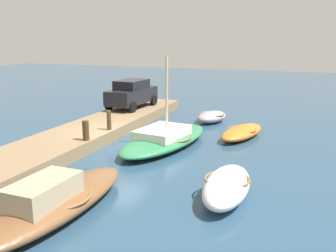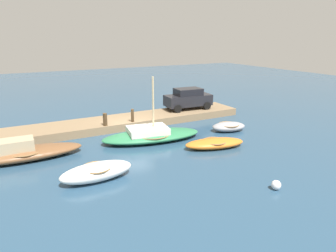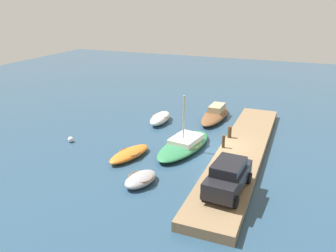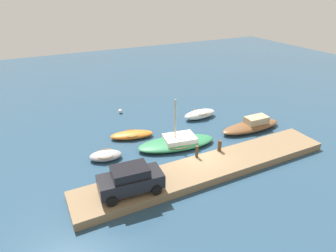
{
  "view_description": "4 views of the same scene",
  "coord_description": "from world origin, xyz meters",
  "px_view_note": "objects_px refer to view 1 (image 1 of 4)",
  "views": [
    {
      "loc": [
        14.99,
        8.38,
        4.92
      ],
      "look_at": [
        -0.51,
        2.44,
        0.95
      ],
      "focal_mm": 40.2,
      "sensor_mm": 36.0,
      "label": 1
    },
    {
      "loc": [
        7.49,
        19.21,
        6.46
      ],
      "look_at": [
        -1.15,
        3.22,
        1.1
      ],
      "focal_mm": 32.88,
      "sensor_mm": 36.0,
      "label": 2
    },
    {
      "loc": [
        -21.9,
        -5.05,
        10.21
      ],
      "look_at": [
        1.24,
        4.27,
        0.96
      ],
      "focal_mm": 36.43,
      "sensor_mm": 36.0,
      "label": 3
    },
    {
      "loc": [
        -10.12,
        -15.49,
        11.89
      ],
      "look_at": [
        -0.3,
        4.18,
        1.01
      ],
      "focal_mm": 30.87,
      "sensor_mm": 36.0,
      "label": 4
    }
  ],
  "objects_px": {
    "dinghy_grey": "(212,117)",
    "motorboat_brown": "(56,200)",
    "parked_car": "(132,93)",
    "sailboat_green": "(165,138)",
    "mooring_post_mid_west": "(86,130)",
    "mooring_post_west": "(109,120)",
    "rowboat_orange": "(242,132)",
    "rowboat_white": "(227,186)"
  },
  "relations": [
    {
      "from": "dinghy_grey",
      "to": "motorboat_brown",
      "type": "bearing_deg",
      "value": 8.2
    },
    {
      "from": "dinghy_grey",
      "to": "parked_car",
      "type": "xyz_separation_m",
      "value": [
        0.2,
        -5.09,
        1.13
      ]
    },
    {
      "from": "sailboat_green",
      "to": "motorboat_brown",
      "type": "bearing_deg",
      "value": 5.89
    },
    {
      "from": "mooring_post_mid_west",
      "to": "mooring_post_west",
      "type": "bearing_deg",
      "value": 180.0
    },
    {
      "from": "dinghy_grey",
      "to": "parked_car",
      "type": "relative_size",
      "value": 0.67
    },
    {
      "from": "motorboat_brown",
      "to": "mooring_post_west",
      "type": "relative_size",
      "value": 6.47
    },
    {
      "from": "sailboat_green",
      "to": "motorboat_brown",
      "type": "xyz_separation_m",
      "value": [
        7.42,
        -0.38,
        0.05
      ]
    },
    {
      "from": "rowboat_orange",
      "to": "mooring_post_mid_west",
      "type": "relative_size",
      "value": 4.47
    },
    {
      "from": "mooring_post_west",
      "to": "dinghy_grey",
      "type": "bearing_deg",
      "value": 148.42
    },
    {
      "from": "sailboat_green",
      "to": "mooring_post_west",
      "type": "distance_m",
      "value": 2.9
    },
    {
      "from": "rowboat_orange",
      "to": "mooring_post_mid_west",
      "type": "xyz_separation_m",
      "value": [
        4.85,
        -5.84,
        0.7
      ]
    },
    {
      "from": "sailboat_green",
      "to": "rowboat_orange",
      "type": "xyz_separation_m",
      "value": [
        -2.75,
        3.02,
        -0.09
      ]
    },
    {
      "from": "sailboat_green",
      "to": "parked_car",
      "type": "height_order",
      "value": "sailboat_green"
    },
    {
      "from": "sailboat_green",
      "to": "mooring_post_mid_west",
      "type": "bearing_deg",
      "value": -44.44
    },
    {
      "from": "rowboat_white",
      "to": "rowboat_orange",
      "type": "height_order",
      "value": "rowboat_white"
    },
    {
      "from": "rowboat_white",
      "to": "sailboat_green",
      "type": "height_order",
      "value": "sailboat_green"
    },
    {
      "from": "rowboat_white",
      "to": "mooring_post_mid_west",
      "type": "xyz_separation_m",
      "value": [
        -2.51,
        -6.69,
        0.57
      ]
    },
    {
      "from": "rowboat_white",
      "to": "parked_car",
      "type": "relative_size",
      "value": 0.87
    },
    {
      "from": "rowboat_orange",
      "to": "parked_car",
      "type": "xyz_separation_m",
      "value": [
        -2.72,
        -7.38,
        1.16
      ]
    },
    {
      "from": "sailboat_green",
      "to": "rowboat_orange",
      "type": "bearing_deg",
      "value": 141.13
    },
    {
      "from": "sailboat_green",
      "to": "parked_car",
      "type": "distance_m",
      "value": 7.07
    },
    {
      "from": "mooring_post_west",
      "to": "parked_car",
      "type": "height_order",
      "value": "parked_car"
    },
    {
      "from": "rowboat_white",
      "to": "rowboat_orange",
      "type": "bearing_deg",
      "value": -175.34
    },
    {
      "from": "rowboat_orange",
      "to": "mooring_post_mid_west",
      "type": "height_order",
      "value": "mooring_post_mid_west"
    },
    {
      "from": "mooring_post_west",
      "to": "parked_car",
      "type": "bearing_deg",
      "value": -164.6
    },
    {
      "from": "mooring_post_mid_west",
      "to": "rowboat_orange",
      "type": "bearing_deg",
      "value": 129.71
    },
    {
      "from": "dinghy_grey",
      "to": "parked_car",
      "type": "distance_m",
      "value": 5.22
    },
    {
      "from": "dinghy_grey",
      "to": "parked_car",
      "type": "bearing_deg",
      "value": -74.73
    },
    {
      "from": "motorboat_brown",
      "to": "parked_car",
      "type": "distance_m",
      "value": 13.53
    },
    {
      "from": "mooring_post_west",
      "to": "sailboat_green",
      "type": "bearing_deg",
      "value": 92.29
    },
    {
      "from": "sailboat_green",
      "to": "mooring_post_west",
      "type": "relative_size",
      "value": 7.16
    },
    {
      "from": "dinghy_grey",
      "to": "sailboat_green",
      "type": "bearing_deg",
      "value": 5.73
    },
    {
      "from": "rowboat_white",
      "to": "rowboat_orange",
      "type": "xyz_separation_m",
      "value": [
        -7.37,
        -0.85,
        -0.13
      ]
    },
    {
      "from": "sailboat_green",
      "to": "rowboat_orange",
      "type": "height_order",
      "value": "sailboat_green"
    },
    {
      "from": "motorboat_brown",
      "to": "dinghy_grey",
      "type": "distance_m",
      "value": 13.13
    },
    {
      "from": "rowboat_white",
      "to": "motorboat_brown",
      "type": "distance_m",
      "value": 5.09
    },
    {
      "from": "motorboat_brown",
      "to": "parked_car",
      "type": "height_order",
      "value": "parked_car"
    },
    {
      "from": "dinghy_grey",
      "to": "rowboat_orange",
      "type": "bearing_deg",
      "value": 51.2
    },
    {
      "from": "rowboat_orange",
      "to": "mooring_post_west",
      "type": "relative_size",
      "value": 4.15
    },
    {
      "from": "rowboat_orange",
      "to": "parked_car",
      "type": "bearing_deg",
      "value": -96.09
    },
    {
      "from": "sailboat_green",
      "to": "rowboat_white",
      "type": "bearing_deg",
      "value": 48.77
    },
    {
      "from": "mooring_post_mid_west",
      "to": "parked_car",
      "type": "bearing_deg",
      "value": -168.53
    }
  ]
}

